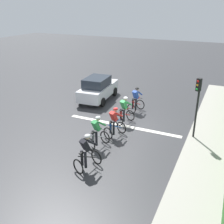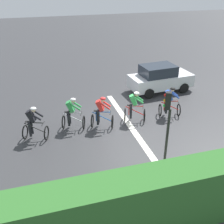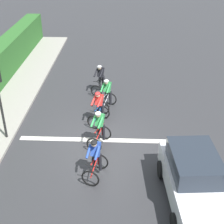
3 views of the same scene
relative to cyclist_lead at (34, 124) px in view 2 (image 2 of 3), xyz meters
name	(u,v)px [view 2 (image 2 of 3)]	position (x,y,z in m)	size (l,w,h in m)	color
ground_plane	(126,122)	(0.28, -4.64, -0.80)	(80.00, 80.00, 0.00)	#333335
sidewalk_kerb	(121,200)	(-4.90, -2.64, -0.74)	(2.80, 25.36, 0.12)	#9E998E
stone_wall_low	(130,217)	(-5.80, -2.64, -0.59)	(0.44, 25.36, 0.41)	tan
hedge_wall	(134,205)	(-6.10, -2.64, 0.21)	(1.10, 25.36, 2.02)	#2D6628
road_marking_stop_line	(127,122)	(0.28, -4.70, -0.79)	(7.00, 0.30, 0.01)	silver
cyclist_lead	(34,124)	(0.00, 0.00, 0.00)	(1.02, 1.25, 1.66)	black
cyclist_second	(72,114)	(0.47, -1.86, 0.00)	(0.99, 1.24, 1.66)	black
cyclist_mid	(101,113)	(0.17, -3.26, 0.00)	(1.03, 1.25, 1.66)	black
cyclist_fourth	(134,107)	(0.33, -5.06, 0.00)	(1.01, 1.25, 1.66)	black
cyclist_trailing	(170,102)	(0.34, -7.09, 0.00)	(0.94, 1.22, 1.66)	black
car_white	(160,78)	(3.69, -8.11, 0.08)	(2.13, 4.22, 1.76)	silver
traffic_light_near_crossing	(167,121)	(-3.74, -4.75, 1.43)	(0.27, 0.29, 3.34)	black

